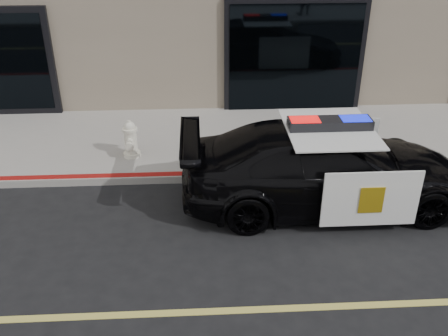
{
  "coord_description": "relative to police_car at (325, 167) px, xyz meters",
  "views": [
    {
      "loc": [
        -3.39,
        -4.97,
        4.89
      ],
      "look_at": [
        -2.99,
        2.2,
        1.0
      ],
      "focal_mm": 40.0,
      "sensor_mm": 36.0,
      "label": 1
    }
  ],
  "objects": [
    {
      "name": "sidewalk_n",
      "position": [
        1.19,
        2.63,
        -0.67
      ],
      "size": [
        60.0,
        3.5,
        0.15
      ],
      "primitive_type": "cube",
      "color": "gray",
      "rests_on": "ground"
    },
    {
      "name": "police_car",
      "position": [
        0.0,
        0.0,
        0.0
      ],
      "size": [
        2.31,
        5.06,
        1.65
      ],
      "color": "black",
      "rests_on": "ground"
    },
    {
      "name": "fire_hydrant",
      "position": [
        -3.61,
        1.78,
        -0.22
      ],
      "size": [
        0.36,
        0.5,
        0.79
      ],
      "color": "white",
      "rests_on": "sidewalk_n"
    }
  ]
}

